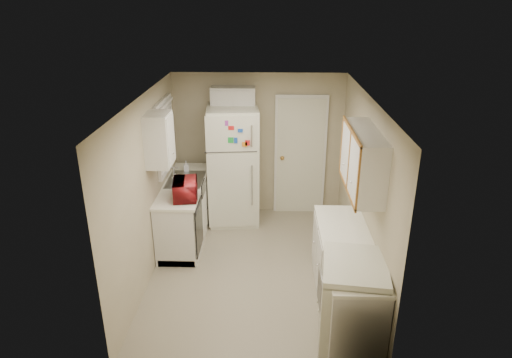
{
  "coord_description": "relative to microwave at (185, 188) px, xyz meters",
  "views": [
    {
      "loc": [
        0.18,
        -5.4,
        3.56
      ],
      "look_at": [
        0.0,
        0.5,
        1.15
      ],
      "focal_mm": 32.0,
      "sensor_mm": 36.0,
      "label": 1
    }
  ],
  "objects": [
    {
      "name": "dishwasher",
      "position": [
        0.17,
        -0.08,
        -0.56
      ],
      "size": [
        0.03,
        0.58,
        0.72
      ],
      "primitive_type": "cube",
      "color": "black",
      "rests_on": "floor"
    },
    {
      "name": "soap_bottle",
      "position": [
        -0.17,
        1.03,
        -0.05
      ],
      "size": [
        0.1,
        0.1,
        0.18
      ],
      "primitive_type": "imported",
      "rotation": [
        0.0,
        0.0,
        0.22
      ],
      "color": "white",
      "rests_on": "left_counter"
    },
    {
      "name": "left_counter",
      "position": [
        -0.12,
        0.52,
        -0.6
      ],
      "size": [
        0.6,
        1.8,
        0.9
      ],
      "primitive_type": "cube",
      "color": "silver",
      "rests_on": "floor"
    },
    {
      "name": "right_counter",
      "position": [
        2.08,
        -1.18,
        -0.6
      ],
      "size": [
        0.6,
        2.0,
        0.9
      ],
      "primitive_type": "cube",
      "color": "silver",
      "rests_on": "floor"
    },
    {
      "name": "ceiling",
      "position": [
        0.98,
        -0.38,
        1.35
      ],
      "size": [
        3.8,
        3.8,
        0.0
      ],
      "primitive_type": "plane",
      "color": "white",
      "rests_on": "floor"
    },
    {
      "name": "interior_door",
      "position": [
        1.68,
        1.48,
        -0.03
      ],
      "size": [
        0.86,
        0.06,
        2.08
      ],
      "primitive_type": "cube",
      "color": "beige",
      "rests_on": "floor"
    },
    {
      "name": "microwave",
      "position": [
        0.0,
        0.0,
        0.0
      ],
      "size": [
        0.51,
        0.33,
        0.32
      ],
      "primitive_type": "imported",
      "rotation": [
        0.0,
        0.0,
        1.71
      ],
      "color": "maroon",
      "rests_on": "left_counter"
    },
    {
      "name": "wall_left",
      "position": [
        -0.42,
        -0.38,
        0.15
      ],
      "size": [
        3.8,
        3.8,
        0.0
      ],
      "primitive_type": "plane",
      "color": "#B5AA8A",
      "rests_on": "floor"
    },
    {
      "name": "upper_cabinet_right",
      "position": [
        2.23,
        -0.88,
        0.75
      ],
      "size": [
        0.3,
        1.2,
        0.7
      ],
      "primitive_type": "cube",
      "color": "silver",
      "rests_on": "wall_right"
    },
    {
      "name": "wall_back",
      "position": [
        0.98,
        1.52,
        0.15
      ],
      "size": [
        2.8,
        2.8,
        0.0
      ],
      "primitive_type": "plane",
      "color": "#B5AA8A",
      "rests_on": "floor"
    },
    {
      "name": "upper_cabinet_left",
      "position": [
        -0.27,
        -0.16,
        0.75
      ],
      "size": [
        0.3,
        0.45,
        0.7
      ],
      "primitive_type": "cube",
      "color": "silver",
      "rests_on": "wall_left"
    },
    {
      "name": "floor",
      "position": [
        0.98,
        -0.38,
        -1.05
      ],
      "size": [
        3.8,
        3.8,
        0.0
      ],
      "primitive_type": "plane",
      "color": "#B0A68C",
      "rests_on": "ground"
    },
    {
      "name": "wall_right",
      "position": [
        2.38,
        -0.38,
        0.15
      ],
      "size": [
        3.8,
        3.8,
        0.0
      ],
      "primitive_type": "plane",
      "color": "#B5AA8A",
      "rests_on": "floor"
    },
    {
      "name": "cabinet_over_fridge",
      "position": [
        0.58,
        1.37,
        0.95
      ],
      "size": [
        0.7,
        0.3,
        0.4
      ],
      "primitive_type": "cube",
      "color": "silver",
      "rests_on": "wall_back"
    },
    {
      "name": "wall_front",
      "position": [
        0.98,
        -2.28,
        0.15
      ],
      "size": [
        2.8,
        2.8,
        0.0
      ],
      "primitive_type": "plane",
      "color": "#B5AA8A",
      "rests_on": "floor"
    },
    {
      "name": "refrigerator",
      "position": [
        0.58,
        1.15,
        -0.09
      ],
      "size": [
        0.86,
        0.84,
        1.93
      ],
      "primitive_type": "cube",
      "rotation": [
        0.0,
        0.0,
        0.1
      ],
      "color": "beige",
      "rests_on": "floor"
    },
    {
      "name": "stove",
      "position": [
        2.07,
        -1.72,
        -0.56
      ],
      "size": [
        0.75,
        0.88,
        0.98
      ],
      "primitive_type": "cube",
      "rotation": [
        0.0,
        0.0,
        -0.12
      ],
      "color": "beige",
      "rests_on": "floor"
    },
    {
      "name": "sink",
      "position": [
        -0.12,
        0.67,
        -0.19
      ],
      "size": [
        0.54,
        0.74,
        0.16
      ],
      "primitive_type": "cube",
      "color": "gray",
      "rests_on": "left_counter"
    },
    {
      "name": "window_blinds",
      "position": [
        -0.38,
        0.67,
        0.55
      ],
      "size": [
        0.1,
        0.98,
        1.08
      ],
      "primitive_type": "cube",
      "color": "silver",
      "rests_on": "wall_left"
    }
  ]
}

